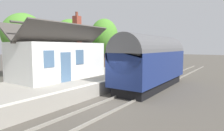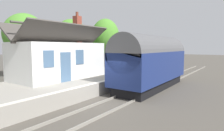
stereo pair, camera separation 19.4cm
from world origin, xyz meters
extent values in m
plane|color=#4C473F|center=(0.00, 0.00, 0.00)|extent=(160.00, 160.00, 0.00)
cube|color=gray|center=(0.00, 3.93, 0.46)|extent=(32.00, 5.86, 0.92)
cube|color=beige|center=(0.00, 1.18, 0.92)|extent=(32.00, 0.36, 0.02)
cube|color=gray|center=(0.00, -1.62, 0.07)|extent=(52.00, 0.08, 0.14)
cube|color=gray|center=(0.00, -0.18, 0.07)|extent=(52.00, 0.08, 0.14)
cube|color=black|center=(5.53, -0.90, 0.35)|extent=(8.43, 2.29, 0.70)
cube|color=navy|center=(5.53, -0.90, 1.85)|extent=(9.16, 2.70, 2.30)
cylinder|color=#515154|center=(5.53, -0.90, 3.00)|extent=(9.16, 2.65, 2.65)
cube|color=black|center=(5.53, 0.47, 2.14)|extent=(7.79, 0.03, 0.80)
cylinder|color=black|center=(8.28, -0.90, 0.35)|extent=(0.70, 2.16, 0.70)
cylinder|color=black|center=(2.78, -0.90, 0.35)|extent=(0.70, 2.16, 0.70)
cube|color=black|center=(10.13, -0.90, 2.25)|extent=(0.04, 2.16, 0.90)
cylinder|color=#F2EDCC|center=(10.15, -0.90, 1.27)|extent=(0.06, 0.24, 0.24)
cube|color=red|center=(10.19, -0.90, 0.82)|extent=(0.16, 2.56, 0.24)
cube|color=white|center=(1.03, 5.06, 2.32)|extent=(7.08, 3.59, 2.80)
cube|color=#47423D|center=(1.03, 4.16, 4.35)|extent=(7.58, 2.06, 1.49)
cube|color=#47423D|center=(1.03, 5.96, 4.35)|extent=(7.58, 2.06, 1.49)
cylinder|color=#47423D|center=(1.03, 5.06, 4.98)|extent=(7.58, 0.16, 0.16)
cube|color=brown|center=(3.06, 5.06, 4.88)|extent=(0.56, 0.56, 2.33)
cylinder|color=brown|center=(3.06, 5.06, 6.23)|extent=(0.24, 0.24, 0.36)
cube|color=slate|center=(0.07, 3.25, 1.97)|extent=(0.90, 0.06, 2.10)
cube|color=slate|center=(-1.33, 3.25, 2.62)|extent=(0.80, 0.05, 1.10)
cube|color=slate|center=(1.47, 3.25, 2.62)|extent=(0.80, 0.05, 1.10)
cube|color=teal|center=(11.09, 3.69, 1.37)|extent=(1.41, 0.43, 0.06)
cube|color=teal|center=(11.10, 3.51, 1.60)|extent=(1.40, 0.14, 0.40)
cube|color=black|center=(10.53, 3.68, 1.14)|extent=(0.07, 0.36, 0.44)
cube|color=black|center=(11.65, 3.71, 1.14)|extent=(0.07, 0.36, 0.44)
cylinder|color=teal|center=(9.04, 3.63, 1.09)|extent=(0.48, 0.48, 0.35)
ellipsoid|color=olive|center=(9.04, 3.63, 1.45)|extent=(0.53, 0.53, 0.52)
cone|color=#DF2647|center=(9.04, 3.63, 1.64)|extent=(0.12, 0.12, 0.21)
cube|color=black|center=(6.10, 5.82, 1.10)|extent=(1.01, 0.32, 0.37)
ellipsoid|color=#4C8C2D|center=(6.10, 5.82, 1.40)|extent=(0.91, 0.29, 0.29)
cylinder|color=black|center=(8.75, 5.20, 1.09)|extent=(0.33, 0.33, 0.36)
ellipsoid|color=#2D7233|center=(8.75, 5.20, 1.43)|extent=(0.44, 0.44, 0.44)
cylinder|color=black|center=(9.92, 2.00, 1.06)|extent=(0.51, 0.51, 0.29)
ellipsoid|color=#2D7233|center=(9.92, 2.00, 1.42)|extent=(0.61, 0.61, 0.55)
cone|color=#EE2542|center=(9.92, 2.00, 1.63)|extent=(0.13, 0.13, 0.24)
cylinder|color=#9E5138|center=(9.53, 5.71, 1.06)|extent=(0.35, 0.35, 0.28)
ellipsoid|color=olive|center=(9.53, 5.71, 1.37)|extent=(0.50, 0.50, 0.57)
cone|color=#C41A59|center=(9.53, 5.71, 1.55)|extent=(0.09, 0.09, 0.20)
cylinder|color=black|center=(8.73, 1.97, 1.47)|extent=(0.06, 0.06, 1.10)
cylinder|color=black|center=(9.33, 1.97, 1.47)|extent=(0.06, 0.06, 1.10)
cube|color=maroon|center=(9.03, 1.97, 2.24)|extent=(0.90, 0.06, 0.44)
cube|color=black|center=(9.03, 1.97, 2.24)|extent=(0.96, 0.03, 0.50)
cylinder|color=#4C3828|center=(11.87, 15.19, 2.24)|extent=(0.32, 0.32, 4.48)
ellipsoid|color=#3D8438|center=(11.87, 15.19, 5.78)|extent=(3.97, 3.58, 3.71)
cylinder|color=#4C3828|center=(13.39, 9.84, 1.57)|extent=(0.31, 0.31, 3.13)
ellipsoid|color=#4C8C2D|center=(13.39, 9.84, 4.90)|extent=(3.94, 4.07, 5.06)
cylinder|color=#4C3828|center=(7.97, 11.17, 1.34)|extent=(0.27, 0.27, 2.69)
ellipsoid|color=#4C8C2D|center=(7.97, 11.17, 4.41)|extent=(4.26, 4.43, 4.91)
cylinder|color=#4C3828|center=(2.78, 12.94, 1.56)|extent=(0.24, 0.24, 3.13)
ellipsoid|color=#4C8C2D|center=(2.78, 12.94, 4.74)|extent=(4.50, 4.56, 4.60)
camera|label=1|loc=(-9.12, -7.02, 3.41)|focal=30.60mm
camera|label=2|loc=(-9.01, -7.18, 3.41)|focal=30.60mm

